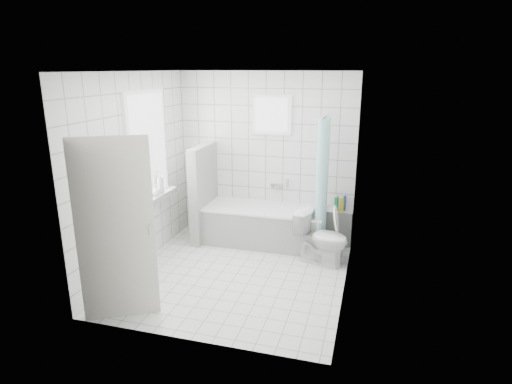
% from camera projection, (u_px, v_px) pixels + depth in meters
% --- Properties ---
extents(ground, '(3.00, 3.00, 0.00)m').
position_uv_depth(ground, '(237.00, 274.00, 5.69)').
color(ground, white).
rests_on(ground, ground).
extents(ceiling, '(3.00, 3.00, 0.00)m').
position_uv_depth(ceiling, '(234.00, 71.00, 4.97)').
color(ceiling, white).
rests_on(ceiling, ground).
extents(wall_back, '(2.80, 0.02, 2.60)m').
position_uv_depth(wall_back, '(266.00, 156.00, 6.72)').
color(wall_back, white).
rests_on(wall_back, ground).
extents(wall_front, '(2.80, 0.02, 2.60)m').
position_uv_depth(wall_front, '(185.00, 219.00, 3.94)').
color(wall_front, white).
rests_on(wall_front, ground).
extents(wall_left, '(0.02, 3.00, 2.60)m').
position_uv_depth(wall_left, '(136.00, 172.00, 5.69)').
color(wall_left, white).
rests_on(wall_left, ground).
extents(wall_right, '(0.02, 3.00, 2.60)m').
position_uv_depth(wall_right, '(350.00, 188.00, 4.97)').
color(wall_right, white).
rests_on(wall_right, ground).
extents(window_left, '(0.01, 0.90, 1.40)m').
position_uv_depth(window_left, '(149.00, 146.00, 5.87)').
color(window_left, white).
rests_on(window_left, wall_left).
extents(window_back, '(0.50, 0.01, 0.50)m').
position_uv_depth(window_back, '(272.00, 115.00, 6.47)').
color(window_back, white).
rests_on(window_back, wall_back).
extents(window_sill, '(0.18, 1.02, 0.08)m').
position_uv_depth(window_sill, '(155.00, 198.00, 6.07)').
color(window_sill, white).
rests_on(window_sill, wall_left).
extents(door, '(0.72, 0.42, 2.00)m').
position_uv_depth(door, '(116.00, 231.00, 4.46)').
color(door, silver).
rests_on(door, ground).
extents(bathtub, '(1.84, 0.77, 0.58)m').
position_uv_depth(bathtub, '(265.00, 225.00, 6.63)').
color(bathtub, white).
rests_on(bathtub, ground).
extents(partition_wall, '(0.15, 0.85, 1.50)m').
position_uv_depth(partition_wall, '(204.00, 193.00, 6.71)').
color(partition_wall, white).
rests_on(partition_wall, ground).
extents(tiled_ledge, '(0.40, 0.24, 0.55)m').
position_uv_depth(tiled_ledge, '(339.00, 227.00, 6.58)').
color(tiled_ledge, white).
rests_on(tiled_ledge, ground).
extents(toilet, '(0.81, 0.59, 0.74)m').
position_uv_depth(toilet, '(322.00, 238.00, 5.92)').
color(toilet, white).
rests_on(toilet, ground).
extents(curtain_rod, '(0.02, 0.80, 0.02)m').
position_uv_depth(curtain_rod, '(325.00, 116.00, 5.90)').
color(curtain_rod, silver).
rests_on(curtain_rod, wall_back).
extents(shower_curtain, '(0.14, 0.48, 1.78)m').
position_uv_depth(shower_curtain, '(321.00, 181.00, 6.04)').
color(shower_curtain, '#44C8C3').
rests_on(shower_curtain, curtain_rod).
extents(tub_faucet, '(0.18, 0.06, 0.06)m').
position_uv_depth(tub_faucet, '(277.00, 185.00, 6.76)').
color(tub_faucet, silver).
rests_on(tub_faucet, wall_back).
extents(sill_bottles, '(0.18, 0.64, 0.33)m').
position_uv_depth(sill_bottles, '(152.00, 187.00, 5.94)').
color(sill_bottles, '#F05DC9').
rests_on(sill_bottles, window_sill).
extents(ledge_bottles, '(0.17, 0.17, 0.23)m').
position_uv_depth(ledge_bottles, '(340.00, 204.00, 6.44)').
color(ledge_bottles, '#199B51').
rests_on(ledge_bottles, tiled_ledge).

